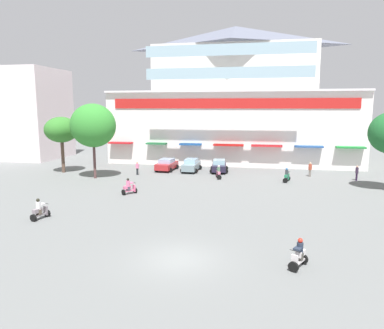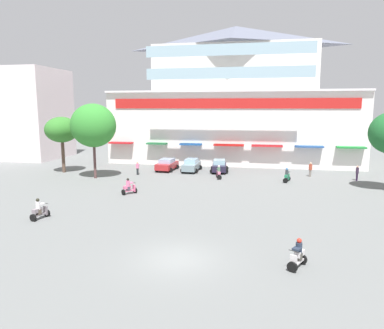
{
  "view_description": "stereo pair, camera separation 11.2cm",
  "coord_description": "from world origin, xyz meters",
  "px_view_note": "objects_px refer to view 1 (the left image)",
  "views": [
    {
      "loc": [
        4.09,
        -17.47,
        7.95
      ],
      "look_at": [
        -2.59,
        17.02,
        2.31
      ],
      "focal_mm": 33.53,
      "sensor_mm": 36.0,
      "label": 1
    },
    {
      "loc": [
        4.2,
        -17.45,
        7.95
      ],
      "look_at": [
        -2.59,
        17.02,
        2.31
      ],
      "focal_mm": 33.53,
      "sensor_mm": 36.0,
      "label": 2
    }
  ],
  "objects_px": {
    "scooter_rider_1": "(287,176)",
    "scooter_rider_3": "(219,173)",
    "parked_car_1": "(191,165)",
    "pedestrian_1": "(357,172)",
    "scooter_rider_0": "(299,256)",
    "parked_car_2": "(219,166)",
    "scooter_rider_5": "(129,188)",
    "plaza_tree_0": "(93,126)",
    "parked_car_0": "(167,165)",
    "pedestrian_2": "(310,169)",
    "plaza_tree_2": "(61,130)",
    "pedestrian_0": "(137,168)",
    "scooter_rider_4": "(40,211)"
  },
  "relations": [
    {
      "from": "parked_car_1",
      "to": "pedestrian_1",
      "type": "relative_size",
      "value": 2.57
    },
    {
      "from": "parked_car_2",
      "to": "scooter_rider_4",
      "type": "distance_m",
      "value": 23.65
    },
    {
      "from": "scooter_rider_1",
      "to": "parked_car_2",
      "type": "bearing_deg",
      "value": 150.08
    },
    {
      "from": "plaza_tree_0",
      "to": "parked_car_0",
      "type": "distance_m",
      "value": 10.58
    },
    {
      "from": "scooter_rider_3",
      "to": "pedestrian_2",
      "type": "bearing_deg",
      "value": 17.06
    },
    {
      "from": "scooter_rider_3",
      "to": "pedestrian_0",
      "type": "height_order",
      "value": "pedestrian_0"
    },
    {
      "from": "parked_car_2",
      "to": "scooter_rider_0",
      "type": "height_order",
      "value": "parked_car_2"
    },
    {
      "from": "parked_car_1",
      "to": "pedestrian_1",
      "type": "height_order",
      "value": "pedestrian_1"
    },
    {
      "from": "plaza_tree_2",
      "to": "parked_car_1",
      "type": "distance_m",
      "value": 16.36
    },
    {
      "from": "parked_car_1",
      "to": "scooter_rider_0",
      "type": "bearing_deg",
      "value": -67.81
    },
    {
      "from": "parked_car_2",
      "to": "scooter_rider_5",
      "type": "relative_size",
      "value": 2.63
    },
    {
      "from": "plaza_tree_2",
      "to": "scooter_rider_4",
      "type": "relative_size",
      "value": 4.39
    },
    {
      "from": "plaza_tree_0",
      "to": "scooter_rider_4",
      "type": "xyz_separation_m",
      "value": [
        2.91,
        -14.74,
        -5.29
      ]
    },
    {
      "from": "parked_car_2",
      "to": "scooter_rider_4",
      "type": "height_order",
      "value": "parked_car_2"
    },
    {
      "from": "parked_car_0",
      "to": "parked_car_2",
      "type": "bearing_deg",
      "value": 0.88
    },
    {
      "from": "scooter_rider_1",
      "to": "pedestrian_1",
      "type": "xyz_separation_m",
      "value": [
        7.55,
        2.15,
        0.32
      ]
    },
    {
      "from": "pedestrian_2",
      "to": "scooter_rider_1",
      "type": "bearing_deg",
      "value": -128.5
    },
    {
      "from": "scooter_rider_4",
      "to": "pedestrian_2",
      "type": "bearing_deg",
      "value": 43.94
    },
    {
      "from": "plaza_tree_0",
      "to": "pedestrian_1",
      "type": "distance_m",
      "value": 29.41
    },
    {
      "from": "scooter_rider_0",
      "to": "scooter_rider_4",
      "type": "xyz_separation_m",
      "value": [
        -17.43,
        4.65,
        -0.0
      ]
    },
    {
      "from": "scooter_rider_0",
      "to": "scooter_rider_1",
      "type": "distance_m",
      "value": 21.39
    },
    {
      "from": "pedestrian_0",
      "to": "scooter_rider_0",
      "type": "bearing_deg",
      "value": -53.67
    },
    {
      "from": "parked_car_2",
      "to": "plaza_tree_0",
      "type": "bearing_deg",
      "value": -154.05
    },
    {
      "from": "parked_car_1",
      "to": "parked_car_0",
      "type": "bearing_deg",
      "value": 179.4
    },
    {
      "from": "scooter_rider_1",
      "to": "pedestrian_1",
      "type": "bearing_deg",
      "value": 15.88
    },
    {
      "from": "parked_car_1",
      "to": "scooter_rider_4",
      "type": "height_order",
      "value": "parked_car_1"
    },
    {
      "from": "parked_car_0",
      "to": "pedestrian_2",
      "type": "xyz_separation_m",
      "value": [
        17.32,
        -0.82,
        0.18
      ]
    },
    {
      "from": "scooter_rider_1",
      "to": "pedestrian_2",
      "type": "distance_m",
      "value": 4.57
    },
    {
      "from": "scooter_rider_0",
      "to": "scooter_rider_5",
      "type": "xyz_separation_m",
      "value": [
        -13.85,
        12.97,
        -0.02
      ]
    },
    {
      "from": "plaza_tree_0",
      "to": "pedestrian_2",
      "type": "height_order",
      "value": "plaza_tree_0"
    },
    {
      "from": "scooter_rider_4",
      "to": "scooter_rider_5",
      "type": "relative_size",
      "value": 1.02
    },
    {
      "from": "parked_car_0",
      "to": "scooter_rider_1",
      "type": "xyz_separation_m",
      "value": [
        14.48,
        -4.39,
        -0.12
      ]
    },
    {
      "from": "scooter_rider_5",
      "to": "plaza_tree_0",
      "type": "bearing_deg",
      "value": 135.34
    },
    {
      "from": "plaza_tree_0",
      "to": "parked_car_0",
      "type": "relative_size",
      "value": 2.01
    },
    {
      "from": "plaza_tree_0",
      "to": "scooter_rider_3",
      "type": "bearing_deg",
      "value": 9.98
    },
    {
      "from": "scooter_rider_0",
      "to": "scooter_rider_5",
      "type": "distance_m",
      "value": 18.97
    },
    {
      "from": "scooter_rider_1",
      "to": "scooter_rider_3",
      "type": "relative_size",
      "value": 0.99
    },
    {
      "from": "scooter_rider_1",
      "to": "pedestrian_0",
      "type": "xyz_separation_m",
      "value": [
        -17.13,
        0.84,
        0.23
      ]
    },
    {
      "from": "plaza_tree_0",
      "to": "parked_car_1",
      "type": "bearing_deg",
      "value": 32.82
    },
    {
      "from": "plaza_tree_0",
      "to": "pedestrian_1",
      "type": "bearing_deg",
      "value": 8.21
    },
    {
      "from": "scooter_rider_4",
      "to": "pedestrian_1",
      "type": "xyz_separation_m",
      "value": [
        25.77,
        18.88,
        0.32
      ]
    },
    {
      "from": "plaza_tree_2",
      "to": "pedestrian_0",
      "type": "bearing_deg",
      "value": 1.12
    },
    {
      "from": "plaza_tree_0",
      "to": "pedestrian_0",
      "type": "bearing_deg",
      "value": 35.17
    },
    {
      "from": "plaza_tree_0",
      "to": "parked_car_1",
      "type": "height_order",
      "value": "plaza_tree_0"
    },
    {
      "from": "pedestrian_2",
      "to": "scooter_rider_4",
      "type": "bearing_deg",
      "value": -136.06
    },
    {
      "from": "parked_car_1",
      "to": "scooter_rider_5",
      "type": "height_order",
      "value": "parked_car_1"
    },
    {
      "from": "parked_car_1",
      "to": "pedestrian_0",
      "type": "xyz_separation_m",
      "value": [
        -5.84,
        -3.52,
        0.07
      ]
    },
    {
      "from": "parked_car_1",
      "to": "plaza_tree_0",
      "type": "bearing_deg",
      "value": -147.18
    },
    {
      "from": "parked_car_1",
      "to": "parked_car_2",
      "type": "distance_m",
      "value": 3.48
    },
    {
      "from": "plaza_tree_0",
      "to": "scooter_rider_3",
      "type": "relative_size",
      "value": 5.33
    }
  ]
}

